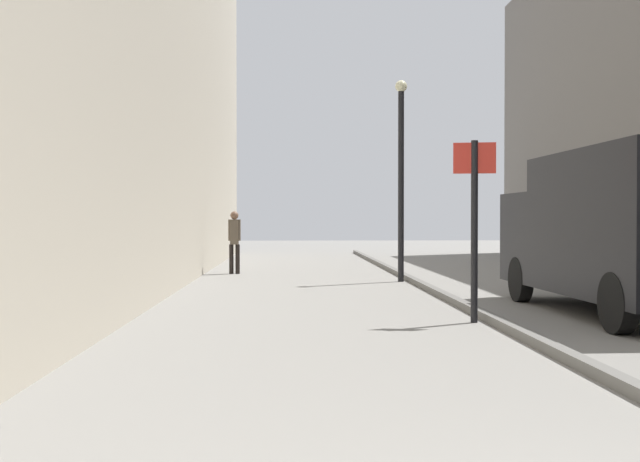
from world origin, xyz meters
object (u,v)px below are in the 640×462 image
Objects in this scene: pedestrian_main_foreground at (234,238)px; street_sign_post at (474,215)px; lamp_post at (401,167)px; delivery_van at (619,229)px.

street_sign_post is (4.13, -10.10, 0.57)m from pedestrian_main_foreground.
lamp_post is at bearing 146.85° from pedestrian_main_foreground.
pedestrian_main_foreground is 0.30× the size of delivery_van.
delivery_van is at bearing -152.04° from street_sign_post.
delivery_van is at bearing -69.56° from lamp_post.
pedestrian_main_foreground is 10.93m from street_sign_post.
pedestrian_main_foreground is 0.36× the size of lamp_post.
pedestrian_main_foreground is 0.65× the size of street_sign_post.
lamp_post is at bearing 109.20° from delivery_van.
lamp_post is (-0.00, 7.29, 1.18)m from street_sign_post.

